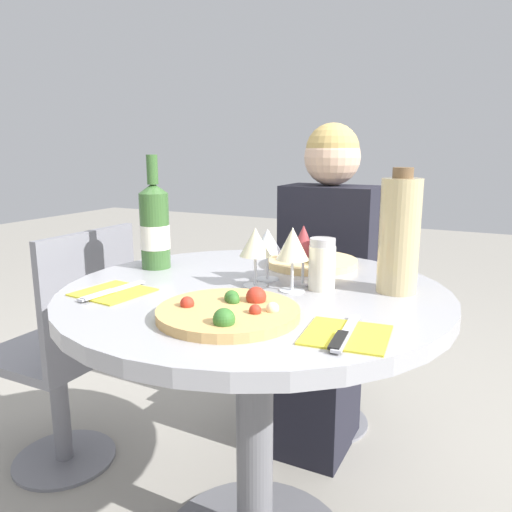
% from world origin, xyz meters
% --- Properties ---
extents(dining_table, '(0.94, 0.94, 0.75)m').
position_xyz_m(dining_table, '(0.00, 0.00, 0.57)').
color(dining_table, slate).
rests_on(dining_table, ground_plane).
extents(chair_behind_diner, '(0.39, 0.39, 0.83)m').
position_xyz_m(chair_behind_diner, '(-0.05, 0.77, 0.40)').
color(chair_behind_diner, slate).
rests_on(chair_behind_diner, ground_plane).
extents(seated_diner, '(0.34, 0.42, 1.17)m').
position_xyz_m(seated_diner, '(-0.05, 0.64, 0.54)').
color(seated_diner, black).
rests_on(seated_diner, ground_plane).
extents(chair_empty_side, '(0.39, 0.39, 0.83)m').
position_xyz_m(chair_empty_side, '(-0.72, 0.05, 0.40)').
color(chair_empty_side, slate).
rests_on(chair_empty_side, ground_plane).
extents(pizza_large, '(0.29, 0.29, 0.05)m').
position_xyz_m(pizza_large, '(0.05, -0.22, 0.76)').
color(pizza_large, tan).
rests_on(pizza_large, dining_table).
extents(pizza_small_far, '(0.26, 0.26, 0.05)m').
position_xyz_m(pizza_small_far, '(0.04, 0.28, 0.76)').
color(pizza_small_far, '#E5C17F').
rests_on(pizza_small_far, dining_table).
extents(wine_bottle, '(0.08, 0.08, 0.32)m').
position_xyz_m(wine_bottle, '(-0.35, 0.06, 0.86)').
color(wine_bottle, '#38602D').
rests_on(wine_bottle, dining_table).
extents(tall_carafe, '(0.09, 0.09, 0.29)m').
position_xyz_m(tall_carafe, '(0.31, 0.12, 0.88)').
color(tall_carafe, tan).
rests_on(tall_carafe, dining_table).
extents(sugar_shaker, '(0.06, 0.06, 0.12)m').
position_xyz_m(sugar_shaker, '(0.15, 0.06, 0.81)').
color(sugar_shaker, silver).
rests_on(sugar_shaker, dining_table).
extents(wine_glass_front_right, '(0.08, 0.08, 0.15)m').
position_xyz_m(wine_glass_front_right, '(0.09, 0.02, 0.86)').
color(wine_glass_front_right, silver).
rests_on(wine_glass_front_right, dining_table).
extents(wine_glass_back_right, '(0.07, 0.07, 0.15)m').
position_xyz_m(wine_glass_back_right, '(0.09, 0.08, 0.85)').
color(wine_glass_back_right, silver).
rests_on(wine_glass_back_right, dining_table).
extents(wine_glass_back_left, '(0.07, 0.07, 0.13)m').
position_xyz_m(wine_glass_back_left, '(-0.01, 0.08, 0.84)').
color(wine_glass_back_left, silver).
rests_on(wine_glass_back_left, dining_table).
extents(wine_glass_front_left, '(0.08, 0.08, 0.15)m').
position_xyz_m(wine_glass_front_left, '(-0.01, 0.02, 0.85)').
color(wine_glass_front_left, silver).
rests_on(wine_glass_front_left, dining_table).
extents(place_setting_left, '(0.16, 0.19, 0.01)m').
position_xyz_m(place_setting_left, '(-0.28, -0.19, 0.75)').
color(place_setting_left, yellow).
rests_on(place_setting_left, dining_table).
extents(place_setting_right, '(0.17, 0.19, 0.01)m').
position_xyz_m(place_setting_right, '(0.29, -0.21, 0.75)').
color(place_setting_right, yellow).
rests_on(place_setting_right, dining_table).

